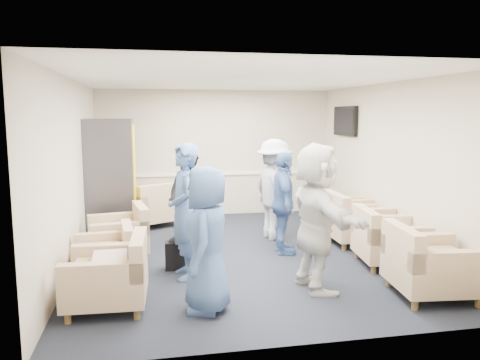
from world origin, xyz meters
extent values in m
plane|color=black|center=(0.00, 0.00, 0.00)|extent=(6.00, 6.00, 0.00)
plane|color=white|center=(0.00, 0.00, 2.70)|extent=(6.00, 6.00, 0.00)
cube|color=beige|center=(0.00, 3.00, 1.35)|extent=(5.00, 0.02, 2.70)
cube|color=beige|center=(0.00, -3.00, 1.35)|extent=(5.00, 0.02, 2.70)
cube|color=beige|center=(-2.50, 0.00, 1.35)|extent=(0.02, 6.00, 2.70)
cube|color=beige|center=(2.50, 0.00, 1.35)|extent=(0.02, 6.00, 2.70)
cube|color=white|center=(0.00, 2.98, 0.90)|extent=(4.98, 0.04, 0.06)
cube|color=black|center=(2.44, 1.80, 2.05)|extent=(0.07, 1.00, 0.58)
cube|color=black|center=(2.40, 1.80, 2.05)|extent=(0.01, 0.92, 0.50)
cube|color=#4A4950|center=(2.48, 1.80, 1.90)|extent=(0.04, 0.10, 0.25)
cube|color=tan|center=(-1.91, -1.75, 0.27)|extent=(0.92, 0.92, 0.29)
cube|color=#A3835A|center=(-1.91, -1.75, 0.47)|extent=(0.64, 0.60, 0.10)
cube|color=tan|center=(-1.54, -1.76, 0.62)|extent=(0.18, 0.89, 0.41)
cube|color=tan|center=(-2.03, -0.73, 0.23)|extent=(0.83, 0.83, 0.25)
cube|color=#A3835A|center=(-2.03, -0.73, 0.40)|extent=(0.57, 0.54, 0.09)
cube|color=tan|center=(-1.72, -0.70, 0.53)|extent=(0.20, 0.76, 0.36)
cube|color=tan|center=(-1.91, 0.20, 0.26)|extent=(0.97, 0.97, 0.28)
cube|color=#A3835A|center=(-1.91, 0.20, 0.45)|extent=(0.67, 0.63, 0.10)
cube|color=tan|center=(-1.56, 0.26, 0.59)|extent=(0.28, 0.85, 0.40)
cube|color=tan|center=(1.91, -2.13, 0.28)|extent=(1.01, 1.01, 0.30)
cube|color=#A3835A|center=(1.91, -2.13, 0.49)|extent=(0.70, 0.66, 0.11)
cube|color=tan|center=(1.52, -2.09, 0.65)|extent=(0.25, 0.94, 0.44)
cube|color=tan|center=(2.01, -0.93, 0.27)|extent=(0.99, 0.99, 0.29)
cube|color=#A3835A|center=(2.01, -0.93, 0.47)|extent=(0.68, 0.65, 0.10)
cube|color=tan|center=(1.64, -0.89, 0.63)|extent=(0.26, 0.90, 0.42)
cube|color=tan|center=(2.03, 0.23, 0.28)|extent=(0.94, 0.94, 0.31)
cube|color=#A3835A|center=(2.03, 0.23, 0.49)|extent=(0.65, 0.61, 0.11)
cube|color=tan|center=(1.64, 0.23, 0.65)|extent=(0.17, 0.93, 0.44)
cube|color=tan|center=(2.02, 0.74, 0.27)|extent=(0.98, 0.98, 0.29)
cube|color=#A3835A|center=(2.02, 0.74, 0.47)|extent=(0.68, 0.64, 0.10)
cube|color=tan|center=(1.65, 0.78, 0.63)|extent=(0.24, 0.90, 0.42)
cube|color=tan|center=(-1.40, 2.24, 0.28)|extent=(1.24, 1.24, 0.30)
cube|color=#A3835A|center=(-1.40, 2.24, 0.49)|extent=(0.83, 0.84, 0.11)
cube|color=tan|center=(-1.21, 1.90, 0.65)|extent=(0.88, 0.57, 0.43)
cube|color=#4A4950|center=(-2.10, 1.58, 1.05)|extent=(0.83, 1.00, 2.10)
cube|color=orange|center=(-1.67, 1.58, 1.16)|extent=(0.02, 0.85, 1.68)
cube|color=black|center=(-1.67, 1.58, 0.28)|extent=(0.02, 0.50, 0.13)
cube|color=black|center=(-1.07, -0.54, 0.20)|extent=(0.29, 0.22, 0.40)
sphere|color=black|center=(-1.07, -0.54, 0.38)|extent=(0.20, 0.20, 0.20)
cube|color=beige|center=(-1.86, -1.75, 0.54)|extent=(0.40, 0.52, 0.14)
imported|color=#3E5D96|center=(-0.79, -2.02, 0.81)|extent=(0.70, 0.90, 1.63)
imported|color=#3E5D96|center=(-0.96, -0.90, 0.90)|extent=(0.49, 0.70, 1.81)
imported|color=black|center=(-0.77, 0.66, 0.83)|extent=(1.00, 1.03, 1.67)
imported|color=silver|center=(0.73, 0.79, 0.88)|extent=(0.89, 1.25, 1.76)
imported|color=#3E5D96|center=(0.64, -0.08, 0.80)|extent=(0.50, 0.98, 1.61)
imported|color=silver|center=(0.61, -1.64, 0.92)|extent=(0.65, 1.74, 1.84)
camera|label=1|loc=(-1.38, -7.01, 2.18)|focal=35.00mm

